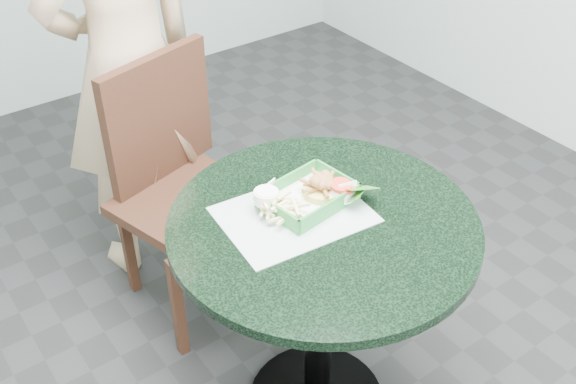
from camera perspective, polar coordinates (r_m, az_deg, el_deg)
cafe_table at (r=1.90m, az=2.85°, el=-6.89°), size 0.83×0.83×0.75m
dining_chair at (r=2.39m, az=-9.22°, el=1.65°), size 0.45×0.45×0.93m
diner_person at (r=2.41m, az=-13.74°, el=12.69°), size 0.75×0.56×1.89m
placemat at (r=1.80m, az=0.51°, el=-2.42°), size 0.41×0.32×0.00m
food_basket at (r=1.83m, az=1.69°, el=-1.05°), size 0.23×0.17×0.05m
crab_sandwich at (r=1.82m, az=2.99°, el=0.10°), size 0.11×0.11×0.07m
fries_pile at (r=1.78m, az=-1.03°, el=-1.46°), size 0.10×0.11×0.04m
sauce_ramekin at (r=1.79m, az=-1.96°, el=-0.58°), size 0.07×0.07×0.04m
garnish_cup at (r=1.82m, az=4.98°, el=-0.59°), size 0.11×0.10×0.04m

